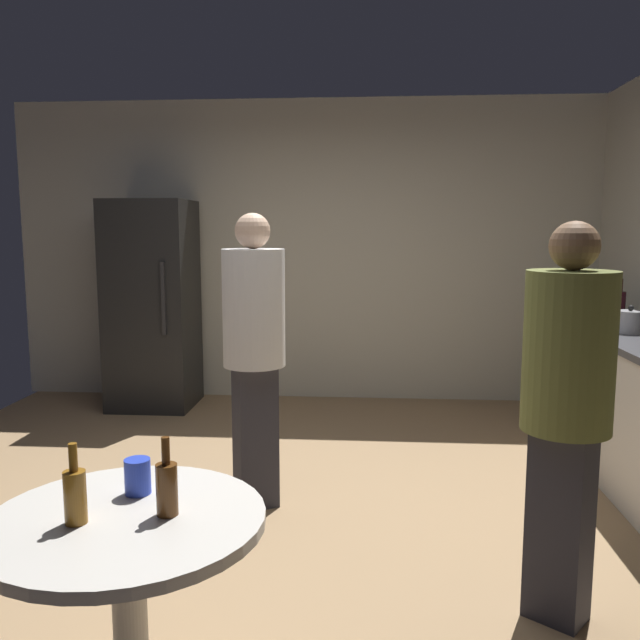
{
  "coord_description": "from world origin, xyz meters",
  "views": [
    {
      "loc": [
        0.58,
        -3.31,
        1.54
      ],
      "look_at": [
        0.29,
        0.59,
        1.0
      ],
      "focal_mm": 36.57,
      "sensor_mm": 36.0,
      "label": 1
    }
  ],
  "objects_px": {
    "refrigerator": "(152,305)",
    "foreground_table": "(127,550)",
    "beer_bottle_brown": "(167,487)",
    "beer_bottle_amber": "(75,494)",
    "wine_bottle_on_counter": "(620,306)",
    "person_in_olive_shirt": "(567,394)",
    "plastic_cup_blue": "(138,476)",
    "person_in_white_shirt": "(254,339)",
    "kettle": "(630,322)",
    "beer_bottle_on_counter": "(605,306)"
  },
  "relations": [
    {
      "from": "kettle",
      "to": "person_in_white_shirt",
      "type": "relative_size",
      "value": 0.15
    },
    {
      "from": "person_in_olive_shirt",
      "to": "refrigerator",
      "type": "bearing_deg",
      "value": -100.85
    },
    {
      "from": "plastic_cup_blue",
      "to": "foreground_table",
      "type": "bearing_deg",
      "value": -82.96
    },
    {
      "from": "kettle",
      "to": "beer_bottle_on_counter",
      "type": "xyz_separation_m",
      "value": [
        0.1,
        0.76,
        0.01
      ]
    },
    {
      "from": "kettle",
      "to": "person_in_olive_shirt",
      "type": "xyz_separation_m",
      "value": [
        -0.89,
        -1.71,
        -0.05
      ]
    },
    {
      "from": "kettle",
      "to": "beer_bottle_on_counter",
      "type": "relative_size",
      "value": 1.06
    },
    {
      "from": "beer_bottle_on_counter",
      "to": "beer_bottle_amber",
      "type": "bearing_deg",
      "value": -127.81
    },
    {
      "from": "wine_bottle_on_counter",
      "to": "person_in_white_shirt",
      "type": "bearing_deg",
      "value": -153.44
    },
    {
      "from": "kettle",
      "to": "beer_bottle_amber",
      "type": "xyz_separation_m",
      "value": [
        -2.46,
        -2.54,
        -0.15
      ]
    },
    {
      "from": "person_in_olive_shirt",
      "to": "plastic_cup_blue",
      "type": "bearing_deg",
      "value": -29.19
    },
    {
      "from": "beer_bottle_on_counter",
      "to": "person_in_olive_shirt",
      "type": "bearing_deg",
      "value": -111.95
    },
    {
      "from": "refrigerator",
      "to": "foreground_table",
      "type": "distance_m",
      "value": 3.98
    },
    {
      "from": "beer_bottle_brown",
      "to": "beer_bottle_amber",
      "type": "bearing_deg",
      "value": -163.04
    },
    {
      "from": "wine_bottle_on_counter",
      "to": "refrigerator",
      "type": "bearing_deg",
      "value": 166.81
    },
    {
      "from": "wine_bottle_on_counter",
      "to": "plastic_cup_blue",
      "type": "distance_m",
      "value": 3.72
    },
    {
      "from": "plastic_cup_blue",
      "to": "wine_bottle_on_counter",
      "type": "bearing_deg",
      "value": 48.57
    },
    {
      "from": "beer_bottle_on_counter",
      "to": "beer_bottle_brown",
      "type": "relative_size",
      "value": 1.0
    },
    {
      "from": "kettle",
      "to": "wine_bottle_on_counter",
      "type": "relative_size",
      "value": 0.79
    },
    {
      "from": "kettle",
      "to": "wine_bottle_on_counter",
      "type": "distance_m",
      "value": 0.47
    },
    {
      "from": "refrigerator",
      "to": "foreground_table",
      "type": "xyz_separation_m",
      "value": [
        1.19,
        -3.79,
        -0.27
      ]
    },
    {
      "from": "foreground_table",
      "to": "plastic_cup_blue",
      "type": "relative_size",
      "value": 7.27
    },
    {
      "from": "beer_bottle_amber",
      "to": "plastic_cup_blue",
      "type": "height_order",
      "value": "beer_bottle_amber"
    },
    {
      "from": "foreground_table",
      "to": "plastic_cup_blue",
      "type": "bearing_deg",
      "value": 97.04
    },
    {
      "from": "refrigerator",
      "to": "plastic_cup_blue",
      "type": "height_order",
      "value": "refrigerator"
    },
    {
      "from": "beer_bottle_on_counter",
      "to": "person_in_white_shirt",
      "type": "xyz_separation_m",
      "value": [
        -2.38,
        -1.49,
        -0.03
      ]
    },
    {
      "from": "refrigerator",
      "to": "plastic_cup_blue",
      "type": "distance_m",
      "value": 3.82
    },
    {
      "from": "person_in_olive_shirt",
      "to": "person_in_white_shirt",
      "type": "xyz_separation_m",
      "value": [
        -1.38,
        0.98,
        0.04
      ]
    },
    {
      "from": "kettle",
      "to": "beer_bottle_amber",
      "type": "bearing_deg",
      "value": -134.03
    },
    {
      "from": "plastic_cup_blue",
      "to": "person_in_olive_shirt",
      "type": "relative_size",
      "value": 0.07
    },
    {
      "from": "wine_bottle_on_counter",
      "to": "foreground_table",
      "type": "distance_m",
      "value": 3.84
    },
    {
      "from": "refrigerator",
      "to": "person_in_white_shirt",
      "type": "distance_m",
      "value": 2.39
    },
    {
      "from": "person_in_olive_shirt",
      "to": "person_in_white_shirt",
      "type": "bearing_deg",
      "value": -87.3
    },
    {
      "from": "refrigerator",
      "to": "foreground_table",
      "type": "relative_size",
      "value": 2.25
    },
    {
      "from": "wine_bottle_on_counter",
      "to": "beer_bottle_brown",
      "type": "bearing_deg",
      "value": -128.41
    },
    {
      "from": "beer_bottle_brown",
      "to": "person_in_olive_shirt",
      "type": "distance_m",
      "value": 1.54
    },
    {
      "from": "person_in_olive_shirt",
      "to": "foreground_table",
      "type": "bearing_deg",
      "value": -23.91
    },
    {
      "from": "wine_bottle_on_counter",
      "to": "person_in_white_shirt",
      "type": "xyz_separation_m",
      "value": [
        -2.37,
        -1.19,
        -0.06
      ]
    },
    {
      "from": "foreground_table",
      "to": "plastic_cup_blue",
      "type": "distance_m",
      "value": 0.22
    },
    {
      "from": "beer_bottle_on_counter",
      "to": "beer_bottle_brown",
      "type": "bearing_deg",
      "value": -125.76
    },
    {
      "from": "refrigerator",
      "to": "beer_bottle_brown",
      "type": "relative_size",
      "value": 7.83
    },
    {
      "from": "beer_bottle_amber",
      "to": "person_in_olive_shirt",
      "type": "xyz_separation_m",
      "value": [
        1.57,
        0.83,
        0.1
      ]
    },
    {
      "from": "wine_bottle_on_counter",
      "to": "person_in_olive_shirt",
      "type": "height_order",
      "value": "person_in_olive_shirt"
    },
    {
      "from": "kettle",
      "to": "beer_bottle_amber",
      "type": "height_order",
      "value": "kettle"
    },
    {
      "from": "beer_bottle_on_counter",
      "to": "beer_bottle_brown",
      "type": "distance_m",
      "value": 3.98
    },
    {
      "from": "foreground_table",
      "to": "beer_bottle_on_counter",
      "type": "bearing_deg",
      "value": 53.01
    },
    {
      "from": "plastic_cup_blue",
      "to": "person_in_olive_shirt",
      "type": "xyz_separation_m",
      "value": [
        1.47,
        0.62,
        0.13
      ]
    },
    {
      "from": "plastic_cup_blue",
      "to": "person_in_white_shirt",
      "type": "bearing_deg",
      "value": 86.99
    },
    {
      "from": "beer_bottle_amber",
      "to": "foreground_table",
      "type": "bearing_deg",
      "value": 25.95
    },
    {
      "from": "foreground_table",
      "to": "beer_bottle_amber",
      "type": "relative_size",
      "value": 3.48
    },
    {
      "from": "wine_bottle_on_counter",
      "to": "foreground_table",
      "type": "height_order",
      "value": "wine_bottle_on_counter"
    }
  ]
}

